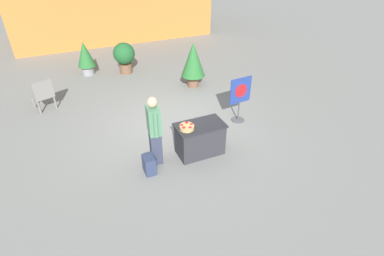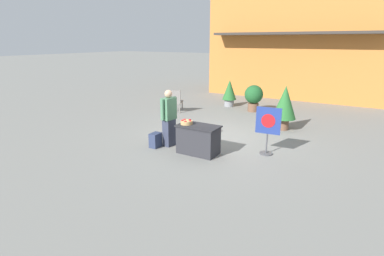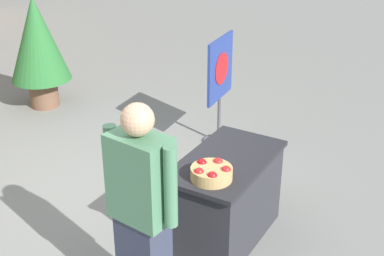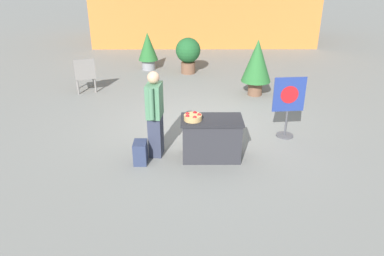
{
  "view_description": "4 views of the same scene",
  "coord_description": "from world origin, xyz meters",
  "px_view_note": "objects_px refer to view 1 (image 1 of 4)",
  "views": [
    {
      "loc": [
        -2.36,
        -6.64,
        4.47
      ],
      "look_at": [
        -0.04,
        -1.38,
        0.73
      ],
      "focal_mm": 28.0,
      "sensor_mm": 36.0,
      "label": 1
    },
    {
      "loc": [
        3.97,
        -8.16,
        2.99
      ],
      "look_at": [
        -0.13,
        -1.28,
        0.65
      ],
      "focal_mm": 28.0,
      "sensor_mm": 36.0,
      "label": 2
    },
    {
      "loc": [
        -3.38,
        -3.14,
        2.96
      ],
      "look_at": [
        0.37,
        -0.96,
        0.88
      ],
      "focal_mm": 50.0,
      "sensor_mm": 36.0,
      "label": 3
    },
    {
      "loc": [
        -0.25,
        -7.71,
        3.51
      ],
      "look_at": [
        -0.21,
        -1.38,
        0.59
      ],
      "focal_mm": 35.0,
      "sensor_mm": 36.0,
      "label": 4
    }
  ],
  "objects_px": {
    "patio_chair": "(43,93)",
    "potted_plant_near_left": "(124,56)",
    "display_table": "(200,139)",
    "poster_board": "(240,97)",
    "person_visitor": "(154,131)",
    "apple_basket": "(187,127)",
    "potted_plant_far_left": "(85,56)",
    "potted_plant_far_right": "(193,61)",
    "backpack": "(149,165)"
  },
  "relations": [
    {
      "from": "patio_chair",
      "to": "potted_plant_near_left",
      "type": "bearing_deg",
      "value": -76.4
    },
    {
      "from": "poster_board",
      "to": "patio_chair",
      "type": "xyz_separation_m",
      "value": [
        -4.95,
        2.9,
        -0.2
      ]
    },
    {
      "from": "display_table",
      "to": "patio_chair",
      "type": "height_order",
      "value": "patio_chair"
    },
    {
      "from": "poster_board",
      "to": "patio_chair",
      "type": "bearing_deg",
      "value": -125.23
    },
    {
      "from": "poster_board",
      "to": "potted_plant_far_right",
      "type": "distance_m",
      "value": 2.64
    },
    {
      "from": "backpack",
      "to": "poster_board",
      "type": "distance_m",
      "value": 3.19
    },
    {
      "from": "potted_plant_near_left",
      "to": "potted_plant_far_left",
      "type": "bearing_deg",
      "value": 161.92
    },
    {
      "from": "potted_plant_near_left",
      "to": "potted_plant_far_right",
      "type": "bearing_deg",
      "value": -48.98
    },
    {
      "from": "potted_plant_near_left",
      "to": "potted_plant_far_right",
      "type": "relative_size",
      "value": 0.75
    },
    {
      "from": "display_table",
      "to": "poster_board",
      "type": "relative_size",
      "value": 0.87
    },
    {
      "from": "display_table",
      "to": "potted_plant_near_left",
      "type": "xyz_separation_m",
      "value": [
        -0.46,
        5.66,
        0.28
      ]
    },
    {
      "from": "patio_chair",
      "to": "potted_plant_far_right",
      "type": "xyz_separation_m",
      "value": [
        4.72,
        -0.28,
        0.38
      ]
    },
    {
      "from": "person_visitor",
      "to": "backpack",
      "type": "xyz_separation_m",
      "value": [
        -0.27,
        -0.32,
        -0.63
      ]
    },
    {
      "from": "apple_basket",
      "to": "potted_plant_far_left",
      "type": "xyz_separation_m",
      "value": [
        -1.44,
        6.14,
        -0.15
      ]
    },
    {
      "from": "patio_chair",
      "to": "poster_board",
      "type": "bearing_deg",
      "value": -139.64
    },
    {
      "from": "apple_basket",
      "to": "potted_plant_far_right",
      "type": "bearing_deg",
      "value": 63.93
    },
    {
      "from": "display_table",
      "to": "person_visitor",
      "type": "distance_m",
      "value": 1.15
    },
    {
      "from": "person_visitor",
      "to": "poster_board",
      "type": "xyz_separation_m",
      "value": [
        2.68,
        0.79,
        -0.11
      ]
    },
    {
      "from": "apple_basket",
      "to": "backpack",
      "type": "height_order",
      "value": "apple_basket"
    },
    {
      "from": "apple_basket",
      "to": "potted_plant_far_left",
      "type": "relative_size",
      "value": 0.26
    },
    {
      "from": "potted_plant_far_right",
      "to": "potted_plant_far_left",
      "type": "bearing_deg",
      "value": 141.19
    },
    {
      "from": "display_table",
      "to": "patio_chair",
      "type": "relative_size",
      "value": 1.17
    },
    {
      "from": "poster_board",
      "to": "patio_chair",
      "type": "relative_size",
      "value": 1.35
    },
    {
      "from": "backpack",
      "to": "poster_board",
      "type": "height_order",
      "value": "poster_board"
    },
    {
      "from": "backpack",
      "to": "display_table",
      "type": "bearing_deg",
      "value": 8.63
    },
    {
      "from": "apple_basket",
      "to": "patio_chair",
      "type": "xyz_separation_m",
      "value": [
        -2.97,
        3.85,
        -0.32
      ]
    },
    {
      "from": "patio_chair",
      "to": "potted_plant_far_right",
      "type": "bearing_deg",
      "value": -112.64
    },
    {
      "from": "apple_basket",
      "to": "potted_plant_far_right",
      "type": "distance_m",
      "value": 3.98
    },
    {
      "from": "display_table",
      "to": "person_visitor",
      "type": "relative_size",
      "value": 0.69
    },
    {
      "from": "display_table",
      "to": "apple_basket",
      "type": "xyz_separation_m",
      "value": [
        -0.35,
        -0.05,
        0.45
      ]
    },
    {
      "from": "backpack",
      "to": "patio_chair",
      "type": "distance_m",
      "value": 4.49
    },
    {
      "from": "potted_plant_far_right",
      "to": "display_table",
      "type": "bearing_deg",
      "value": -111.63
    },
    {
      "from": "person_visitor",
      "to": "poster_board",
      "type": "relative_size",
      "value": 1.27
    },
    {
      "from": "display_table",
      "to": "potted_plant_far_left",
      "type": "relative_size",
      "value": 0.91
    },
    {
      "from": "patio_chair",
      "to": "potted_plant_far_left",
      "type": "bearing_deg",
      "value": -53.0
    },
    {
      "from": "backpack",
      "to": "patio_chair",
      "type": "relative_size",
      "value": 0.43
    },
    {
      "from": "backpack",
      "to": "patio_chair",
      "type": "height_order",
      "value": "patio_chair"
    },
    {
      "from": "person_visitor",
      "to": "potted_plant_far_right",
      "type": "height_order",
      "value": "person_visitor"
    },
    {
      "from": "apple_basket",
      "to": "potted_plant_far_right",
      "type": "relative_size",
      "value": 0.21
    },
    {
      "from": "person_visitor",
      "to": "backpack",
      "type": "distance_m",
      "value": 0.76
    },
    {
      "from": "apple_basket",
      "to": "poster_board",
      "type": "xyz_separation_m",
      "value": [
        1.98,
        0.95,
        -0.12
      ]
    },
    {
      "from": "backpack",
      "to": "poster_board",
      "type": "xyz_separation_m",
      "value": [
        2.95,
        1.11,
        0.52
      ]
    },
    {
      "from": "poster_board",
      "to": "potted_plant_far_left",
      "type": "xyz_separation_m",
      "value": [
        -3.42,
        5.19,
        -0.04
      ]
    },
    {
      "from": "potted_plant_far_left",
      "to": "apple_basket",
      "type": "bearing_deg",
      "value": -76.76
    },
    {
      "from": "person_visitor",
      "to": "apple_basket",
      "type": "bearing_deg",
      "value": -6.74
    },
    {
      "from": "poster_board",
      "to": "potted_plant_near_left",
      "type": "xyz_separation_m",
      "value": [
        -2.08,
        4.75,
        -0.06
      ]
    },
    {
      "from": "person_visitor",
      "to": "backpack",
      "type": "bearing_deg",
      "value": -123.31
    },
    {
      "from": "apple_basket",
      "to": "person_visitor",
      "type": "distance_m",
      "value": 0.72
    },
    {
      "from": "potted_plant_far_right",
      "to": "person_visitor",
      "type": "bearing_deg",
      "value": -125.73
    },
    {
      "from": "potted_plant_near_left",
      "to": "potted_plant_far_left",
      "type": "height_order",
      "value": "potted_plant_far_left"
    }
  ]
}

